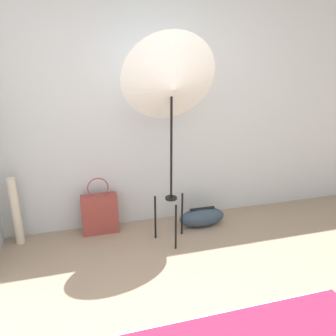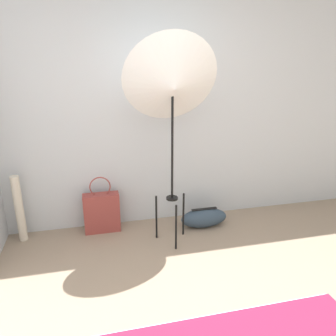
{
  "view_description": "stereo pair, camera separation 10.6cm",
  "coord_description": "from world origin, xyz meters",
  "views": [
    {
      "loc": [
        -0.76,
        -1.23,
        1.76
      ],
      "look_at": [
        -0.05,
        1.33,
        0.84
      ],
      "focal_mm": 35.0,
      "sensor_mm": 36.0,
      "label": 1
    },
    {
      "loc": [
        -0.66,
        -1.26,
        1.76
      ],
      "look_at": [
        -0.05,
        1.33,
        0.84
      ],
      "focal_mm": 35.0,
      "sensor_mm": 36.0,
      "label": 2
    }
  ],
  "objects": [
    {
      "name": "wall_back",
      "position": [
        0.0,
        2.05,
        1.3
      ],
      "size": [
        8.0,
        0.05,
        2.6
      ],
      "color": "#B7BCC1",
      "rests_on": "ground_plane"
    },
    {
      "name": "photo_umbrella",
      "position": [
        0.04,
        1.53,
        1.52
      ],
      "size": [
        0.86,
        0.54,
        1.96
      ],
      "color": "black",
      "rests_on": "ground_plane"
    },
    {
      "name": "tote_bag",
      "position": [
        -0.63,
        1.88,
        0.22
      ],
      "size": [
        0.37,
        0.13,
        0.61
      ],
      "color": "brown",
      "rests_on": "ground_plane"
    },
    {
      "name": "duffel_bag",
      "position": [
        0.44,
        1.72,
        0.1
      ],
      "size": [
        0.51,
        0.21,
        0.21
      ],
      "color": "#2D3D4C",
      "rests_on": "ground_plane"
    },
    {
      "name": "paper_roll",
      "position": [
        -1.41,
        1.89,
        0.34
      ],
      "size": [
        0.08,
        0.08,
        0.68
      ],
      "color": "beige",
      "rests_on": "ground_plane"
    }
  ]
}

